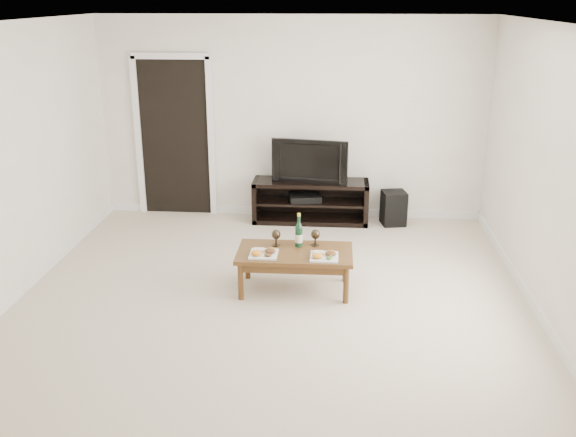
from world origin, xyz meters
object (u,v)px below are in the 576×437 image
(media_console, at_px, (311,201))
(television, at_px, (311,160))
(subwoofer, at_px, (393,208))
(coffee_table, at_px, (295,271))

(media_console, xyz_separation_m, television, (-0.00, 0.00, 0.56))
(television, bearing_deg, subwoofer, 7.44)
(subwoofer, relative_size, coffee_table, 0.38)
(subwoofer, bearing_deg, television, 167.69)
(media_console, distance_m, subwoofer, 1.08)
(subwoofer, height_order, coffee_table, subwoofer)
(media_console, bearing_deg, subwoofer, -1.42)
(television, distance_m, coffee_table, 2.19)
(media_console, distance_m, coffee_table, 2.10)
(subwoofer, distance_m, coffee_table, 2.36)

